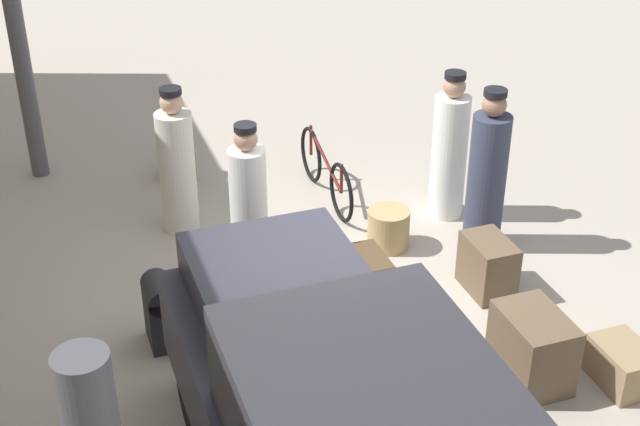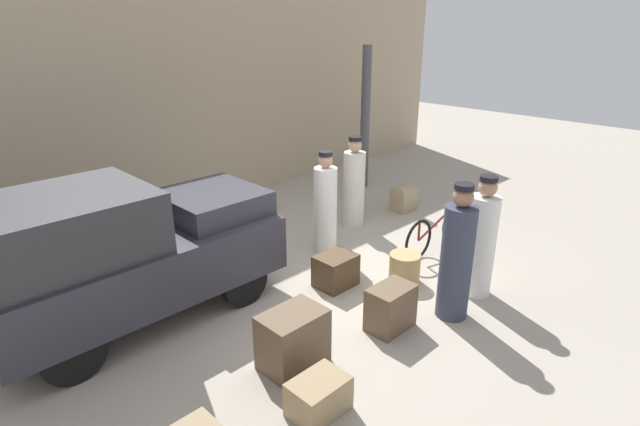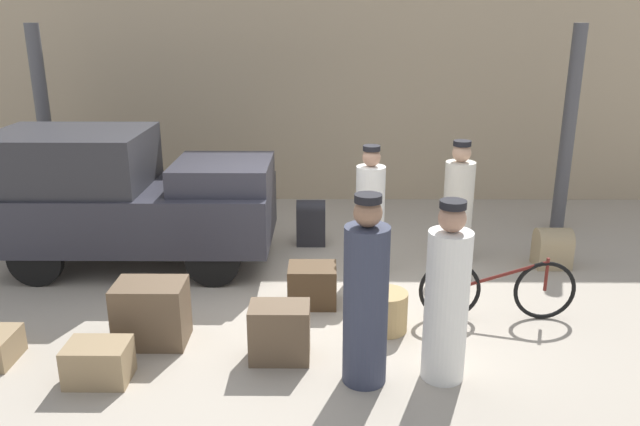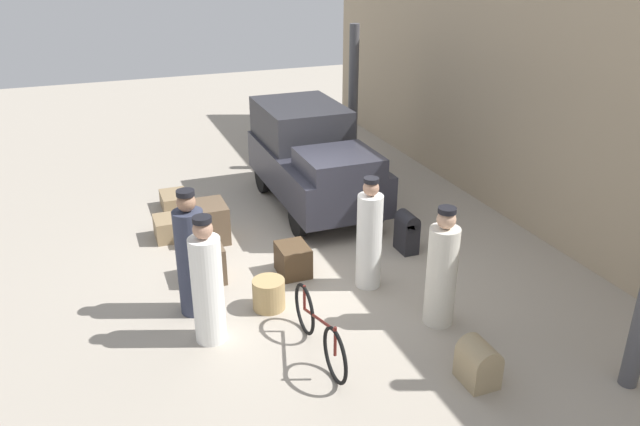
{
  "view_description": "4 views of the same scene",
  "coord_description": "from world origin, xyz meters",
  "px_view_note": "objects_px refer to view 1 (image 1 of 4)",
  "views": [
    {
      "loc": [
        -6.34,
        2.52,
        4.88
      ],
      "look_at": [
        0.2,
        0.2,
        0.95
      ],
      "focal_mm": 50.0,
      "sensor_mm": 36.0,
      "label": 1
    },
    {
      "loc": [
        -4.35,
        -4.41,
        3.46
      ],
      "look_at": [
        0.2,
        0.2,
        0.95
      ],
      "focal_mm": 28.0,
      "sensor_mm": 36.0,
      "label": 2
    },
    {
      "loc": [
        0.25,
        -6.59,
        3.11
      ],
      "look_at": [
        0.2,
        0.2,
        0.95
      ],
      "focal_mm": 35.0,
      "sensor_mm": 36.0,
      "label": 3
    },
    {
      "loc": [
        7.82,
        -2.71,
        4.55
      ],
      "look_at": [
        0.2,
        0.2,
        0.95
      ],
      "focal_mm": 35.0,
      "sensor_mm": 36.0,
      "label": 4
    }
  ],
  "objects_px": {
    "suitcase_tan_flat": "(362,277)",
    "trunk_umber_medium": "(623,365)",
    "porter_with_bicycle": "(449,152)",
    "porter_standing_middle": "(249,210)",
    "trunk_large_brown": "(532,348)",
    "truck": "(333,415)",
    "bicycle": "(325,172)",
    "suitcase_small_leather": "(161,309)",
    "trunk_barrel_dark": "(178,157)",
    "porter_lifting_near_truck": "(177,167)",
    "conductor_in_dark_uniform": "(487,177)",
    "trunk_wicker_pale": "(488,266)",
    "wicker_basket": "(388,229)"
  },
  "relations": [
    {
      "from": "suitcase_tan_flat",
      "to": "trunk_large_brown",
      "type": "xyz_separation_m",
      "value": [
        -1.57,
        -0.87,
        0.09
      ]
    },
    {
      "from": "porter_with_bicycle",
      "to": "trunk_barrel_dark",
      "type": "relative_size",
      "value": 3.2
    },
    {
      "from": "porter_standing_middle",
      "to": "suitcase_tan_flat",
      "type": "relative_size",
      "value": 3.04
    },
    {
      "from": "porter_lifting_near_truck",
      "to": "porter_standing_middle",
      "type": "bearing_deg",
      "value": -158.97
    },
    {
      "from": "truck",
      "to": "bicycle",
      "type": "distance_m",
      "value": 4.66
    },
    {
      "from": "porter_lifting_near_truck",
      "to": "trunk_large_brown",
      "type": "xyz_separation_m",
      "value": [
        -3.43,
        -2.21,
        -0.41
      ]
    },
    {
      "from": "conductor_in_dark_uniform",
      "to": "trunk_wicker_pale",
      "type": "relative_size",
      "value": 3.06
    },
    {
      "from": "porter_standing_middle",
      "to": "trunk_umber_medium",
      "type": "distance_m",
      "value": 3.59
    },
    {
      "from": "porter_with_bicycle",
      "to": "porter_standing_middle",
      "type": "height_order",
      "value": "porter_with_bicycle"
    },
    {
      "from": "porter_lifting_near_truck",
      "to": "trunk_large_brown",
      "type": "distance_m",
      "value": 4.1
    },
    {
      "from": "suitcase_tan_flat",
      "to": "truck",
      "type": "bearing_deg",
      "value": 153.72
    },
    {
      "from": "trunk_wicker_pale",
      "to": "bicycle",
      "type": "bearing_deg",
      "value": 20.25
    },
    {
      "from": "suitcase_tan_flat",
      "to": "trunk_large_brown",
      "type": "bearing_deg",
      "value": -150.89
    },
    {
      "from": "suitcase_small_leather",
      "to": "trunk_umber_medium",
      "type": "height_order",
      "value": "suitcase_small_leather"
    },
    {
      "from": "porter_lifting_near_truck",
      "to": "trunk_barrel_dark",
      "type": "bearing_deg",
      "value": -10.14
    },
    {
      "from": "wicker_basket",
      "to": "conductor_in_dark_uniform",
      "type": "height_order",
      "value": "conductor_in_dark_uniform"
    },
    {
      "from": "porter_lifting_near_truck",
      "to": "trunk_umber_medium",
      "type": "height_order",
      "value": "porter_lifting_near_truck"
    },
    {
      "from": "porter_with_bicycle",
      "to": "suitcase_tan_flat",
      "type": "bearing_deg",
      "value": 129.09
    },
    {
      "from": "conductor_in_dark_uniform",
      "to": "trunk_large_brown",
      "type": "height_order",
      "value": "conductor_in_dark_uniform"
    },
    {
      "from": "wicker_basket",
      "to": "suitcase_tan_flat",
      "type": "xyz_separation_m",
      "value": [
        -0.77,
        0.6,
        0.02
      ]
    },
    {
      "from": "porter_lifting_near_truck",
      "to": "trunk_wicker_pale",
      "type": "bearing_deg",
      "value": -130.52
    },
    {
      "from": "suitcase_small_leather",
      "to": "wicker_basket",
      "type": "bearing_deg",
      "value": -71.75
    },
    {
      "from": "porter_standing_middle",
      "to": "trunk_barrel_dark",
      "type": "height_order",
      "value": "porter_standing_middle"
    },
    {
      "from": "trunk_large_brown",
      "to": "porter_standing_middle",
      "type": "bearing_deg",
      "value": 37.97
    },
    {
      "from": "porter_standing_middle",
      "to": "trunk_wicker_pale",
      "type": "xyz_separation_m",
      "value": [
        -0.98,
        -2.06,
        -0.47
      ]
    },
    {
      "from": "truck",
      "to": "conductor_in_dark_uniform",
      "type": "height_order",
      "value": "truck"
    },
    {
      "from": "porter_with_bicycle",
      "to": "trunk_wicker_pale",
      "type": "height_order",
      "value": "porter_with_bicycle"
    },
    {
      "from": "suitcase_tan_flat",
      "to": "trunk_barrel_dark",
      "type": "relative_size",
      "value": 1.04
    },
    {
      "from": "porter_with_bicycle",
      "to": "trunk_barrel_dark",
      "type": "bearing_deg",
      "value": 54.21
    },
    {
      "from": "conductor_in_dark_uniform",
      "to": "trunk_barrel_dark",
      "type": "relative_size",
      "value": 3.33
    },
    {
      "from": "trunk_barrel_dark",
      "to": "porter_lifting_near_truck",
      "type": "bearing_deg",
      "value": 169.86
    },
    {
      "from": "porter_standing_middle",
      "to": "trunk_umber_medium",
      "type": "xyz_separation_m",
      "value": [
        -2.56,
        -2.45,
        -0.57
      ]
    },
    {
      "from": "porter_standing_middle",
      "to": "suitcase_small_leather",
      "type": "height_order",
      "value": "porter_standing_middle"
    },
    {
      "from": "conductor_in_dark_uniform",
      "to": "suitcase_small_leather",
      "type": "bearing_deg",
      "value": 99.02
    },
    {
      "from": "suitcase_small_leather",
      "to": "trunk_umber_medium",
      "type": "relative_size",
      "value": 1.19
    },
    {
      "from": "porter_standing_middle",
      "to": "suitcase_tan_flat",
      "type": "xyz_separation_m",
      "value": [
        -0.69,
        -0.89,
        -0.52
      ]
    },
    {
      "from": "conductor_in_dark_uniform",
      "to": "trunk_wicker_pale",
      "type": "bearing_deg",
      "value": 154.89
    },
    {
      "from": "suitcase_small_leather",
      "to": "conductor_in_dark_uniform",
      "type": "bearing_deg",
      "value": -80.98
    },
    {
      "from": "bicycle",
      "to": "suitcase_tan_flat",
      "type": "xyz_separation_m",
      "value": [
        -1.97,
        0.34,
        -0.11
      ]
    },
    {
      "from": "porter_lifting_near_truck",
      "to": "porter_with_bicycle",
      "type": "relative_size",
      "value": 0.97
    },
    {
      "from": "porter_with_bicycle",
      "to": "bicycle",
      "type": "bearing_deg",
      "value": 55.73
    },
    {
      "from": "conductor_in_dark_uniform",
      "to": "porter_lifting_near_truck",
      "type": "relative_size",
      "value": 1.07
    },
    {
      "from": "porter_standing_middle",
      "to": "truck",
      "type": "bearing_deg",
      "value": 174.58
    },
    {
      "from": "wicker_basket",
      "to": "porter_lifting_near_truck",
      "type": "distance_m",
      "value": 2.29
    },
    {
      "from": "trunk_large_brown",
      "to": "trunk_umber_medium",
      "type": "height_order",
      "value": "trunk_large_brown"
    },
    {
      "from": "wicker_basket",
      "to": "trunk_umber_medium",
      "type": "height_order",
      "value": "wicker_basket"
    },
    {
      "from": "suitcase_tan_flat",
      "to": "trunk_umber_medium",
      "type": "height_order",
      "value": "suitcase_tan_flat"
    },
    {
      "from": "porter_lifting_near_truck",
      "to": "suitcase_small_leather",
      "type": "height_order",
      "value": "porter_lifting_near_truck"
    },
    {
      "from": "conductor_in_dark_uniform",
      "to": "trunk_wicker_pale",
      "type": "distance_m",
      "value": 1.0
    },
    {
      "from": "bicycle",
      "to": "wicker_basket",
      "type": "height_order",
      "value": "bicycle"
    }
  ]
}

